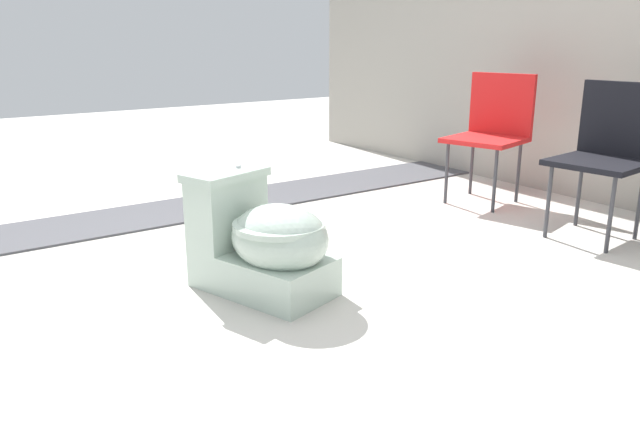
# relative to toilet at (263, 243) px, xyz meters

# --- Properties ---
(ground_plane) EXTENTS (14.00, 14.00, 0.00)m
(ground_plane) POSITION_rel_toilet_xyz_m (-0.09, 0.17, -0.22)
(ground_plane) COLOR beige
(gravel_strip) EXTENTS (0.56, 8.00, 0.01)m
(gravel_strip) POSITION_rel_toilet_xyz_m (-1.42, 0.67, -0.21)
(gravel_strip) COLOR #4C4C51
(gravel_strip) RESTS_ON ground
(toilet) EXTENTS (0.71, 0.54, 0.52)m
(toilet) POSITION_rel_toilet_xyz_m (0.00, 0.00, 0.00)
(toilet) COLOR #B2C6B7
(toilet) RESTS_ON ground
(folding_chair_left) EXTENTS (0.53, 0.53, 0.83)m
(folding_chair_left) POSITION_rel_toilet_xyz_m (-0.50, 2.03, 0.29)
(folding_chair_left) COLOR red
(folding_chair_left) RESTS_ON ground
(folding_chair_middle) EXTENTS (0.49, 0.49, 0.83)m
(folding_chair_middle) POSITION_rel_toilet_xyz_m (0.37, 1.93, 0.29)
(folding_chair_middle) COLOR black
(folding_chair_middle) RESTS_ON ground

